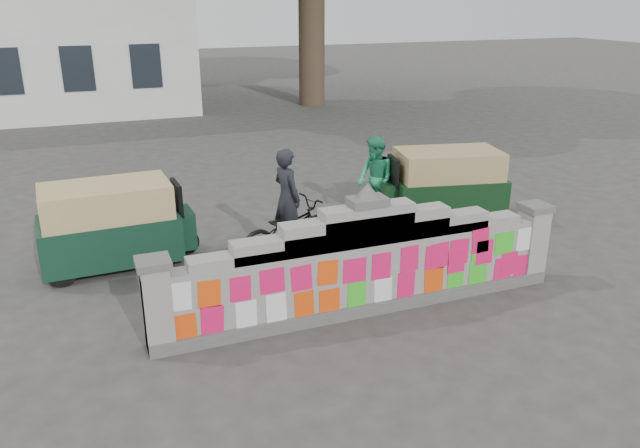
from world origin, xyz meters
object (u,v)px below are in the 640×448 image
object	(u,v)px
cyclist_bike	(288,229)
rickshaw_left	(113,224)
pedestrian	(375,179)
cyclist_rider	(287,211)
rickshaw_right	(444,184)

from	to	relation	value
cyclist_bike	rickshaw_left	distance (m)	3.03
pedestrian	cyclist_bike	bearing A→B (deg)	-69.00
cyclist_rider	pedestrian	size ratio (longest dim) A/B	0.99
cyclist_bike	rickshaw_left	world-z (taller)	rickshaw_left
cyclist_bike	pedestrian	size ratio (longest dim) A/B	1.11
cyclist_bike	cyclist_rider	bearing A→B (deg)	-106.71
pedestrian	rickshaw_left	world-z (taller)	pedestrian
cyclist_rider	rickshaw_left	xyz separation A→B (m)	(-2.93, 0.73, -0.11)
rickshaw_left	rickshaw_right	xyz separation A→B (m)	(6.66, 0.02, -0.01)
pedestrian	rickshaw_right	size ratio (longest dim) A/B	0.65
cyclist_rider	pedestrian	bearing A→B (deg)	-79.37
pedestrian	rickshaw_left	xyz separation A→B (m)	(-5.27, -0.48, -0.12)
cyclist_bike	cyclist_rider	distance (m)	0.36
pedestrian	rickshaw_right	xyz separation A→B (m)	(1.39, -0.46, -0.12)
cyclist_bike	rickshaw_right	distance (m)	3.81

